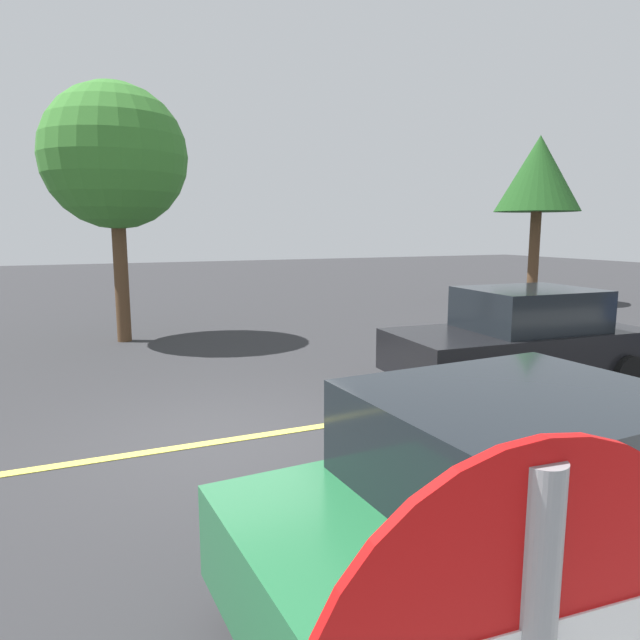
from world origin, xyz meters
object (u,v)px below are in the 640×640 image
(car_black_near_curb, at_px, (520,339))
(tree_centre_verge, at_px, (115,158))
(car_green_crossing, at_px, (531,502))
(tree_left_verge, at_px, (539,175))

(car_black_near_curb, bearing_deg, tree_centre_verge, 129.70)
(car_green_crossing, bearing_deg, tree_centre_verge, 98.58)
(car_green_crossing, height_order, car_black_near_curb, car_black_near_curb)
(tree_left_verge, xyz_separation_m, tree_centre_verge, (-14.17, -1.66, -0.28))
(car_green_crossing, bearing_deg, tree_left_verge, 45.97)
(tree_left_verge, height_order, tree_centre_verge, tree_centre_verge)
(car_green_crossing, xyz_separation_m, tree_centre_verge, (-1.70, 11.25, 3.41))
(car_green_crossing, distance_m, tree_centre_verge, 11.88)
(car_black_near_curb, height_order, tree_left_verge, tree_left_verge)
(car_black_near_curb, height_order, tree_centre_verge, tree_centre_verge)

